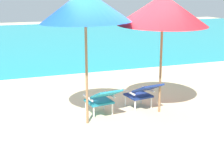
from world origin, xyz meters
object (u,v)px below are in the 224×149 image
(lounge_chair_right, at_px, (143,92))
(beach_umbrella_right, at_px, (163,10))
(lounge_chair_left, at_px, (102,98))
(beach_umbrella_left, at_px, (85,6))

(lounge_chair_right, bearing_deg, beach_umbrella_right, -45.73)
(lounge_chair_left, xyz_separation_m, beach_umbrella_right, (1.26, -0.19, 1.83))
(lounge_chair_left, distance_m, beach_umbrella_left, 1.99)
(lounge_chair_left, height_order, beach_umbrella_left, beach_umbrella_left)
(lounge_chair_left, relative_size, beach_umbrella_right, 0.36)
(beach_umbrella_right, bearing_deg, lounge_chair_right, 134.27)
(lounge_chair_left, bearing_deg, beach_umbrella_left, -147.17)
(beach_umbrella_left, bearing_deg, beach_umbrella_right, 2.48)
(beach_umbrella_left, xyz_separation_m, beach_umbrella_right, (1.67, 0.07, -0.10))
(lounge_chair_right, xyz_separation_m, beach_umbrella_left, (-1.40, -0.36, 1.93))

